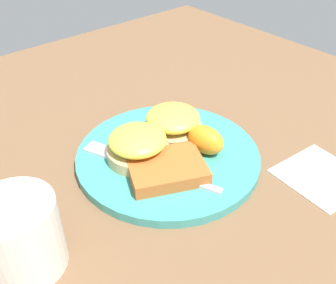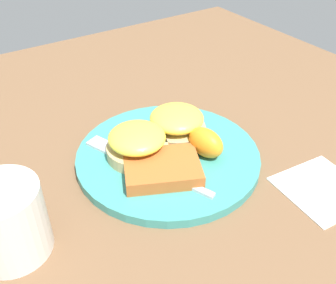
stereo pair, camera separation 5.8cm
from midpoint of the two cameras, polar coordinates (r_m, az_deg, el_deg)
The scene contains 9 objects.
ground_plane at distance 0.61m, azimuth 2.77°, elevation -2.70°, with size 1.10×1.10×0.00m, color brown.
plate at distance 0.60m, azimuth 2.78°, elevation -2.18°, with size 0.28×0.28×0.01m, color teal.
sandwich_benedict_left at distance 0.62m, azimuth 3.96°, elevation 2.58°, with size 0.09×0.09×0.05m.
sandwich_benedict_right at distance 0.58m, azimuth -1.61°, elevation -0.29°, with size 0.09×0.09×0.05m.
hashbrown_patty at distance 0.55m, azimuth 2.19°, elevation -3.97°, with size 0.11×0.08×0.02m, color #AA5624.
orange_wedge at distance 0.59m, azimuth 8.34°, elevation -0.18°, with size 0.06×0.04×0.04m, color orange.
fork at distance 0.57m, azimuth -1.37°, elevation -3.02°, with size 0.10×0.21×0.00m.
cup at distance 0.48m, azimuth -19.31°, elevation -11.02°, with size 0.12×0.09×0.09m.
napkin at distance 0.61m, azimuth 24.17°, elevation -6.30°, with size 0.11×0.11×0.00m, color white.
Camera 2 is at (0.26, 0.39, 0.38)m, focal length 42.00 mm.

